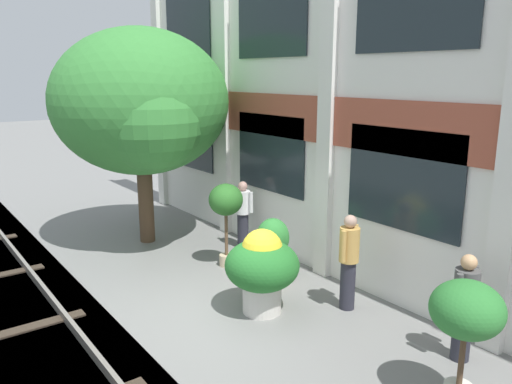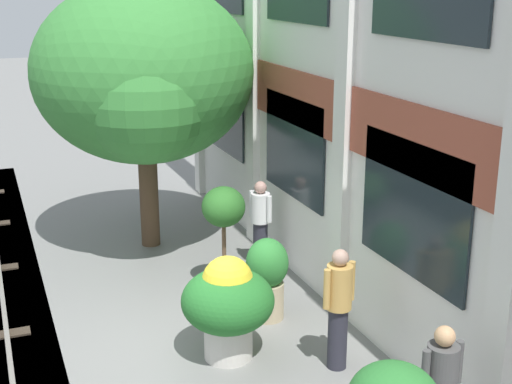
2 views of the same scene
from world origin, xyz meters
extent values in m
plane|color=slate|center=(0.00, 0.00, 0.00)|extent=(80.00, 80.00, 0.00)
cube|color=silver|center=(0.00, 3.01, 4.12)|extent=(14.18, 0.50, 8.25)
cube|color=#9E4C38|center=(0.00, 2.74, 3.10)|extent=(14.18, 0.06, 0.90)
cube|color=silver|center=(-7.09, 2.70, 4.12)|extent=(0.36, 0.16, 8.25)
cube|color=silver|center=(-3.55, 2.70, 4.12)|extent=(0.36, 0.16, 8.25)
cube|color=silver|center=(0.00, 2.70, 4.12)|extent=(0.36, 0.16, 8.25)
cube|color=#1E282D|center=(-5.32, 2.73, 2.25)|extent=(2.27, 0.04, 1.70)
cube|color=#1E282D|center=(-1.77, 2.73, 2.25)|extent=(2.27, 0.04, 1.70)
cube|color=#1E282D|center=(1.77, 2.73, 2.25)|extent=(2.27, 0.04, 1.70)
cube|color=#1E282D|center=(-5.32, 2.73, 5.15)|extent=(2.27, 0.04, 1.70)
cube|color=#1E282D|center=(-1.77, 2.73, 5.15)|extent=(2.27, 0.04, 1.70)
cube|color=#423F3A|center=(0.00, -2.81, -0.14)|extent=(22.18, 2.80, 0.28)
cube|color=slate|center=(0.00, -2.09, 0.07)|extent=(22.18, 0.07, 0.15)
cube|color=#382D23|center=(-1.17, -2.81, 0.01)|extent=(0.24, 2.10, 0.03)
cylinder|color=#4C3826|center=(-4.03, 0.74, 1.21)|extent=(0.36, 0.36, 2.43)
ellipsoid|color=#388438|center=(-4.03, 0.74, 3.34)|extent=(4.03, 4.03, 3.32)
sphere|color=#388438|center=(-5.03, 0.94, 3.01)|extent=(2.22, 2.22, 2.22)
sphere|color=#388438|center=(-3.02, 0.54, 3.01)|extent=(2.22, 2.22, 2.22)
cylinder|color=tan|center=(-0.30, 1.65, 0.29)|extent=(0.51, 0.51, 0.58)
ellipsoid|color=#2D7A33|center=(-0.30, 1.65, 0.90)|extent=(0.64, 0.64, 0.76)
cylinder|color=#4C3826|center=(3.99, 1.15, 0.70)|extent=(0.07, 0.07, 0.86)
ellipsoid|color=#2D7A33|center=(3.99, 1.15, 1.27)|extent=(0.86, 0.86, 0.69)
cylinder|color=tan|center=(-1.53, 1.39, 0.12)|extent=(0.31, 0.31, 0.24)
cylinder|color=brown|center=(-1.53, 1.39, 0.78)|extent=(0.07, 0.07, 1.07)
ellipsoid|color=#286023|center=(-1.53, 1.39, 1.44)|extent=(0.71, 0.71, 0.66)
cylinder|color=beige|center=(0.59, 0.72, 0.24)|extent=(0.66, 0.66, 0.48)
ellipsoid|color=#236B28|center=(0.59, 0.72, 0.84)|extent=(1.26, 1.26, 0.85)
sphere|color=yellow|center=(0.59, 0.72, 1.12)|extent=(0.69, 0.69, 0.69)
cylinder|color=#282833|center=(1.37, 1.97, 0.43)|extent=(0.26, 0.26, 0.86)
cylinder|color=tan|center=(1.37, 1.97, 1.16)|extent=(0.34, 0.34, 0.60)
sphere|color=tan|center=(1.37, 1.97, 1.57)|extent=(0.22, 0.22, 0.22)
cylinder|color=tan|center=(1.31, 2.18, 1.19)|extent=(0.09, 0.09, 0.54)
cylinder|color=tan|center=(1.43, 1.76, 1.19)|extent=(0.09, 0.09, 0.54)
cylinder|color=#282833|center=(-2.25, 2.32, 0.41)|extent=(0.26, 0.26, 0.83)
cylinder|color=silver|center=(-2.25, 2.32, 1.10)|extent=(0.34, 0.34, 0.53)
sphere|color=tan|center=(-2.25, 2.32, 1.47)|extent=(0.22, 0.22, 0.22)
cylinder|color=silver|center=(-2.45, 2.24, 1.12)|extent=(0.09, 0.09, 0.48)
cylinder|color=silver|center=(-2.05, 2.41, 1.12)|extent=(0.09, 0.09, 0.48)
cylinder|color=#282833|center=(3.43, 2.09, 0.41)|extent=(0.26, 0.26, 0.82)
cylinder|color=#4C4C4C|center=(3.43, 2.09, 1.09)|extent=(0.34, 0.34, 0.54)
sphere|color=tan|center=(3.43, 2.09, 1.47)|extent=(0.22, 0.22, 0.22)
cylinder|color=#4C4C4C|center=(3.42, 2.31, 1.11)|extent=(0.09, 0.09, 0.48)
cylinder|color=#4C4C4C|center=(3.45, 1.87, 1.11)|extent=(0.09, 0.09, 0.48)
camera|label=1|loc=(6.81, -4.05, 3.96)|focal=35.00mm
camera|label=2|loc=(8.83, -2.12, 5.00)|focal=50.00mm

